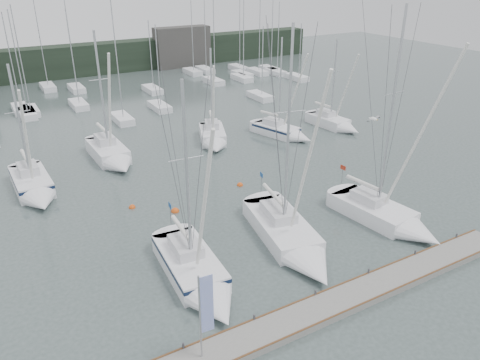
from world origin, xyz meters
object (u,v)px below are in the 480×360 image
Objects in this scene: sailboat_mid_a at (35,188)px; dock_banner at (205,309)px; sailboat_near_right at (393,220)px; sailboat_mid_c at (214,139)px; sailboat_mid_d at (285,132)px; buoy_a at (175,212)px; buoy_b at (240,185)px; sailboat_mid_e at (337,124)px; sailboat_near_left at (199,279)px; sailboat_near_center at (295,244)px; buoy_c at (132,208)px; sailboat_mid_b at (113,157)px.

dock_banner is at bearing -81.21° from sailboat_mid_a.
sailboat_near_right is 1.53× the size of sailboat_mid_c.
sailboat_mid_d is at bearing 70.66° from sailboat_near_right.
sailboat_mid_a is 12.05m from buoy_a.
dock_banner reaches higher than buoy_b.
sailboat_mid_c is at bearing 165.02° from sailboat_mid_e.
sailboat_mid_c is at bearing 65.33° from sailboat_near_left.
dock_banner is (-17.09, -4.56, 2.56)m from sailboat_near_right.
dock_banner is (-2.15, -5.27, 2.55)m from sailboat_near_left.
buoy_b is (8.91, 10.76, -0.58)m from sailboat_near_left.
sailboat_near_right is at bearing 1.57° from sailboat_near_left.
sailboat_near_center is at bearing -140.52° from sailboat_mid_d.
sailboat_near_left is 9.52m from buoy_a.
buoy_c is 0.11× the size of dock_banner.
sailboat_near_left reaches higher than buoy_b.
sailboat_mid_e is at bearing 21.02° from buoy_a.
sailboat_near_center reaches higher than sailboat_mid_e.
sailboat_mid_a reaches higher than sailboat_mid_d.
buoy_b is (-10.34, -8.08, -0.54)m from sailboat_mid_d.
sailboat_mid_a is (-21.41, 18.15, 0.07)m from sailboat_near_right.
sailboat_near_right is 30.72× the size of buoy_c.
buoy_b is (15.38, -6.68, -0.63)m from sailboat_mid_a.
sailboat_near_right is 17.87m from dock_banner.
sailboat_mid_c reaches higher than dock_banner.
buoy_a is 1.19× the size of buoy_c.
sailboat_near_right reaches higher than sailboat_near_center.
sailboat_near_left is 7.02m from sailboat_near_center.
sailboat_near_center is 11.02m from dock_banner.
sailboat_mid_b is at bearing 168.16° from sailboat_mid_e.
sailboat_mid_d is (19.25, 18.84, -0.04)m from sailboat_near_left.
sailboat_mid_e reaches higher than buoy_a.
sailboat_near_center is 10.11m from buoy_a.
sailboat_mid_e is (11.07, 19.03, -0.04)m from sailboat_near_right.
sailboat_near_left reaches higher than buoy_c.
sailboat_mid_d is 6.78m from sailboat_mid_e.
sailboat_near_center reaches higher than sailboat_mid_d.
sailboat_mid_b reaches higher than dock_banner.
sailboat_near_right is 3.47× the size of dock_banner.
sailboat_near_right is 30.78× the size of buoy_b.
sailboat_near_center is 26.20m from sailboat_mid_e.
sailboat_mid_c is 29.44m from dock_banner.
buoy_a is (-4.70, 8.94, -0.54)m from sailboat_near_center.
buoy_b is at bearing -25.47° from sailboat_mid_a.
sailboat_mid_a is at bearing 132.79° from sailboat_near_right.
sailboat_near_left reaches higher than sailboat_mid_a.
buoy_c is at bearing 134.33° from sailboat_near_center.
sailboat_near_center is 20.91m from sailboat_mid_c.
sailboat_near_left is 24.82× the size of buoy_b.
sailboat_near_center reaches higher than sailboat_mid_c.
sailboat_near_right is 1.43× the size of sailboat_mid_d.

